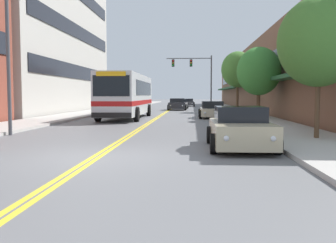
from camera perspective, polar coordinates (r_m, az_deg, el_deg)
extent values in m
plane|color=slate|center=(47.54, 0.37, 1.89)|extent=(240.00, 240.00, 0.00)
cube|color=#B2ADA5|center=(48.48, -8.17, 1.97)|extent=(3.41, 106.00, 0.14)
cube|color=#B2ADA5|center=(47.66, 9.06, 1.93)|extent=(3.41, 106.00, 0.14)
cube|color=yellow|center=(47.54, 0.25, 1.89)|extent=(0.14, 106.00, 0.01)
cube|color=yellow|center=(47.53, 0.49, 1.89)|extent=(0.14, 106.00, 0.01)
cube|color=black|center=(40.56, -13.44, 7.31)|extent=(0.08, 24.29, 1.40)
cube|color=black|center=(41.02, -13.54, 13.13)|extent=(0.08, 24.29, 1.40)
cube|color=brown|center=(48.59, 16.15, 6.13)|extent=(8.00, 68.00, 7.38)
cube|color=#1E4C28|center=(47.80, 10.78, 5.30)|extent=(1.10, 61.20, 0.24)
cube|color=black|center=(47.93, 11.41, 7.29)|extent=(0.08, 61.20, 1.40)
cube|color=silver|center=(28.97, -6.27, 4.11)|extent=(2.56, 11.25, 2.95)
cube|color=#B21919|center=(28.98, -6.26, 2.94)|extent=(2.58, 11.27, 0.32)
cube|color=black|center=(29.53, -6.09, 5.02)|extent=(2.59, 8.77, 1.06)
cube|color=black|center=(23.44, -8.67, 5.41)|extent=(2.30, 0.04, 1.30)
cube|color=yellow|center=(23.46, -8.69, 7.21)|extent=(1.84, 0.06, 0.28)
cube|color=black|center=(23.44, -8.63, 0.95)|extent=(2.51, 0.08, 0.32)
cylinder|color=black|center=(25.54, -10.62, 1.11)|extent=(0.30, 1.00, 1.00)
cylinder|color=black|center=(25.02, -4.80, 1.10)|extent=(0.30, 1.00, 1.00)
cylinder|color=black|center=(32.28, -7.59, 1.73)|extent=(0.30, 1.00, 1.00)
cylinder|color=black|center=(31.87, -2.97, 1.73)|extent=(0.30, 1.00, 1.00)
cube|color=#475675|center=(41.22, -6.23, 2.25)|extent=(1.82, 4.60, 0.65)
cube|color=black|center=(41.39, -6.19, 3.05)|extent=(1.56, 2.02, 0.51)
cylinder|color=black|center=(40.00, -7.89, 1.93)|extent=(0.22, 0.68, 0.68)
cylinder|color=black|center=(39.67, -5.26, 1.94)|extent=(0.22, 0.68, 0.68)
cylinder|color=black|center=(42.80, -7.13, 2.07)|extent=(0.22, 0.68, 0.68)
cylinder|color=black|center=(42.49, -4.66, 2.08)|extent=(0.22, 0.68, 0.68)
sphere|color=silver|center=(39.06, -7.74, 2.19)|extent=(0.16, 0.16, 0.16)
sphere|color=silver|center=(38.83, -5.89, 2.19)|extent=(0.16, 0.16, 0.16)
cube|color=red|center=(43.61, -6.56, 2.38)|extent=(0.18, 0.04, 0.10)
cube|color=red|center=(43.40, -4.85, 2.39)|extent=(0.18, 0.04, 0.10)
cube|color=#BCAD89|center=(12.67, 10.93, -1.64)|extent=(1.84, 4.13, 0.72)
cube|color=black|center=(12.79, 10.87, 1.16)|extent=(1.58, 1.82, 0.50)
cylinder|color=black|center=(11.34, 7.00, -3.37)|extent=(0.22, 0.62, 0.62)
cylinder|color=black|center=(11.60, 16.34, -3.34)|extent=(0.22, 0.62, 0.62)
cylinder|color=black|center=(13.88, 6.39, -2.02)|extent=(0.22, 0.62, 0.62)
cylinder|color=black|center=(14.10, 14.06, -2.02)|extent=(0.22, 0.62, 0.62)
sphere|color=silver|center=(10.53, 8.88, -2.55)|extent=(0.16, 0.16, 0.16)
sphere|color=silver|center=(10.73, 15.75, -2.54)|extent=(0.16, 0.16, 0.16)
cube|color=red|center=(14.66, 7.34, -0.70)|extent=(0.18, 0.04, 0.10)
cube|color=red|center=(14.81, 12.46, -0.71)|extent=(0.18, 0.04, 0.10)
cube|color=beige|center=(29.38, 6.79, 1.47)|extent=(1.88, 4.15, 0.58)
cube|color=black|center=(29.52, 6.78, 2.57)|extent=(1.61, 1.82, 0.54)
cylinder|color=black|center=(28.07, 4.97, 1.07)|extent=(0.22, 0.66, 0.66)
cylinder|color=black|center=(28.17, 8.88, 1.04)|extent=(0.22, 0.66, 0.66)
cylinder|color=black|center=(30.63, 4.86, 1.31)|extent=(0.22, 0.66, 0.66)
cylinder|color=black|center=(30.73, 8.45, 1.29)|extent=(0.22, 0.66, 0.66)
sphere|color=silver|center=(27.26, 5.65, 1.34)|extent=(0.16, 0.16, 0.16)
sphere|color=silver|center=(27.34, 8.40, 1.32)|extent=(0.16, 0.16, 0.16)
cube|color=red|center=(31.43, 5.35, 1.69)|extent=(0.18, 0.04, 0.10)
cube|color=red|center=(31.50, 7.81, 1.68)|extent=(0.18, 0.04, 0.10)
cube|color=white|center=(51.24, 1.91, 2.55)|extent=(1.90, 4.20, 0.56)
cube|color=black|center=(51.40, 1.91, 3.15)|extent=(1.64, 1.85, 0.50)
cylinder|color=black|center=(49.98, 0.74, 2.36)|extent=(0.22, 0.65, 0.65)
cylinder|color=black|center=(49.92, 2.98, 2.36)|extent=(0.22, 0.65, 0.65)
cylinder|color=black|center=(52.58, 0.89, 2.44)|extent=(0.22, 0.65, 0.65)
cylinder|color=black|center=(52.52, 3.01, 2.44)|extent=(0.22, 0.65, 0.65)
sphere|color=silver|center=(49.15, 1.05, 2.52)|extent=(0.16, 0.16, 0.16)
sphere|color=silver|center=(49.10, 2.61, 2.52)|extent=(0.16, 0.16, 0.16)
cube|color=red|center=(53.37, 1.24, 2.64)|extent=(0.18, 0.04, 0.10)
cube|color=red|center=(53.33, 2.71, 2.64)|extent=(0.18, 0.04, 0.10)
cube|color=#38383D|center=(60.56, 3.05, 2.79)|extent=(1.93, 4.28, 0.60)
cube|color=black|center=(60.72, 3.06, 3.29)|extent=(1.66, 1.89, 0.44)
cylinder|color=black|center=(59.26, 2.08, 2.62)|extent=(0.22, 0.65, 0.65)
cylinder|color=black|center=(59.23, 3.99, 2.61)|extent=(0.22, 0.65, 0.65)
cylinder|color=black|center=(61.91, 2.15, 2.68)|extent=(0.22, 0.65, 0.65)
cylinder|color=black|center=(61.89, 3.98, 2.67)|extent=(0.22, 0.65, 0.65)
sphere|color=silver|center=(58.41, 2.37, 2.78)|extent=(0.16, 0.16, 0.16)
sphere|color=silver|center=(58.39, 3.69, 2.78)|extent=(0.16, 0.16, 0.16)
cube|color=red|center=(62.72, 2.44, 2.87)|extent=(0.18, 0.04, 0.10)
cube|color=red|center=(62.71, 3.71, 2.86)|extent=(0.18, 0.04, 0.10)
cube|color=#232328|center=(45.00, 1.42, 2.47)|extent=(1.95, 4.34, 0.74)
cube|color=black|center=(45.16, 1.43, 3.25)|extent=(1.67, 1.91, 0.48)
cylinder|color=black|center=(43.72, 0.05, 2.14)|extent=(0.22, 0.67, 0.67)
cylinder|color=black|center=(43.63, 2.66, 2.13)|extent=(0.22, 0.67, 0.67)
cylinder|color=black|center=(46.40, 0.26, 2.25)|extent=(0.22, 0.67, 0.67)
cylinder|color=black|center=(46.33, 2.72, 2.24)|extent=(0.22, 0.67, 0.67)
sphere|color=silver|center=(42.85, 0.39, 2.44)|extent=(0.16, 0.16, 0.16)
sphere|color=silver|center=(42.79, 2.22, 2.44)|extent=(0.16, 0.16, 0.16)
cube|color=red|center=(47.21, 0.67, 2.59)|extent=(0.18, 0.04, 0.10)
cube|color=red|center=(47.16, 2.38, 2.58)|extent=(0.18, 0.04, 0.10)
cylinder|color=#47474C|center=(48.82, 6.60, 5.95)|extent=(0.18, 0.18, 6.87)
cylinder|color=#47474C|center=(48.96, 3.19, 9.59)|extent=(5.80, 0.11, 0.11)
cube|color=black|center=(48.90, 3.53, 8.89)|extent=(0.34, 0.26, 0.92)
sphere|color=red|center=(48.77, 3.53, 9.23)|extent=(0.18, 0.18, 0.18)
sphere|color=yellow|center=(48.74, 3.53, 8.90)|extent=(0.18, 0.18, 0.18)
sphere|color=green|center=(48.72, 3.53, 8.58)|extent=(0.18, 0.18, 0.18)
cylinder|color=black|center=(48.95, 3.54, 9.50)|extent=(0.02, 0.02, 0.14)
cube|color=black|center=(48.96, 0.79, 8.89)|extent=(0.34, 0.26, 0.92)
sphere|color=red|center=(48.83, 0.78, 9.23)|extent=(0.18, 0.18, 0.18)
sphere|color=yellow|center=(48.80, 0.78, 8.90)|extent=(0.18, 0.18, 0.18)
sphere|color=green|center=(48.78, 0.78, 8.58)|extent=(0.18, 0.18, 0.18)
cylinder|color=black|center=(49.01, 0.79, 9.50)|extent=(0.02, 0.02, 0.14)
cylinder|color=#47474C|center=(18.04, -23.22, 10.50)|extent=(0.16, 0.16, 7.81)
cylinder|color=brown|center=(15.37, 21.78, 2.00)|extent=(0.19, 0.19, 2.33)
ellipsoid|color=#42752D|center=(15.50, 22.03, 11.20)|extent=(3.09, 3.09, 3.40)
cylinder|color=brown|center=(27.67, 13.59, 2.63)|extent=(0.26, 0.26, 2.02)
ellipsoid|color=#387F33|center=(27.72, 13.67, 7.47)|extent=(3.13, 3.13, 3.44)
cylinder|color=brown|center=(40.64, 10.51, 3.71)|extent=(0.27, 0.27, 2.91)
ellipsoid|color=#42752D|center=(40.74, 10.56, 7.82)|extent=(3.46, 3.46, 3.80)
cylinder|color=#B7B7BC|center=(24.07, 11.34, 0.85)|extent=(0.23, 0.23, 0.66)
sphere|color=#B7B7BC|center=(24.05, 11.36, 1.78)|extent=(0.21, 0.21, 0.21)
cylinder|color=#B7B7BC|center=(24.05, 10.98, 1.03)|extent=(0.08, 0.10, 0.10)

